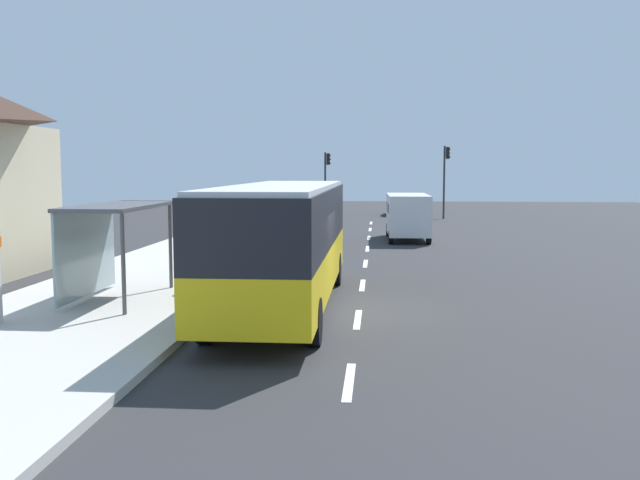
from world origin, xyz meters
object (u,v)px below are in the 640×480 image
traffic_light_far_side (327,174)px  recycling_bin_orange (201,275)px  traffic_light_near_side (446,171)px  white_van (408,213)px  sedan_near (399,205)px  recycling_bin_blue (207,271)px  bus_shelter (105,227)px  bus (283,238)px

traffic_light_far_side → recycling_bin_orange: bearing=-91.9°
recycling_bin_orange → traffic_light_near_side: bearing=73.2°
traffic_light_near_side → traffic_light_far_side: bearing=174.7°
white_van → sedan_near: size_ratio=1.17×
recycling_bin_blue → traffic_light_near_side: bearing=72.9°
sedan_near → traffic_light_near_side: traffic_light_near_side is taller
sedan_near → recycling_bin_orange: size_ratio=4.70×
white_van → sedan_near: (0.10, 19.21, -0.55)m
white_van → bus_shelter: (-8.61, -17.99, 0.75)m
white_van → sedan_near: 19.22m
recycling_bin_orange → bus: bearing=-28.7°
recycling_bin_blue → bus_shelter: size_ratio=0.24×
bus_shelter → traffic_light_near_side: bearing=70.4°
traffic_light_near_side → sedan_near: bearing=130.4°
traffic_light_far_side → bus_shelter: bearing=-95.5°
bus → white_van: (3.91, 18.06, -0.50)m
bus → traffic_light_far_side: bearing=92.3°
recycling_bin_orange → traffic_light_near_side: 33.70m
sedan_near → traffic_light_near_side: 5.60m
white_van → traffic_light_far_side: 17.20m
bus_shelter → traffic_light_far_side: bearing=84.5°
sedan_near → traffic_light_near_side: size_ratio=0.86×
traffic_light_far_side → bus_shelter: size_ratio=1.19×
recycling_bin_blue → traffic_light_far_side: traffic_light_far_side is taller
bus → sedan_near: size_ratio=2.47×
bus → sedan_near: bus is taller
recycling_bin_blue → traffic_light_near_side: (9.70, 31.46, 2.79)m
white_van → recycling_bin_blue: size_ratio=5.51×
bus → recycling_bin_orange: bus is taller
bus → recycling_bin_orange: bearing=151.3°
traffic_light_near_side → traffic_light_far_side: 8.64m
recycling_bin_orange → white_van: bearing=69.0°
traffic_light_near_side → traffic_light_far_side: size_ratio=1.09×
recycling_bin_orange → traffic_light_far_side: traffic_light_far_side is taller
bus → recycling_bin_blue: bearing=140.4°
bus → white_van: size_ratio=2.10×
traffic_light_near_side → recycling_bin_orange: bearing=-106.8°
white_van → recycling_bin_blue: (-6.40, -16.00, -0.69)m
white_van → recycling_bin_blue: 17.25m
bus → traffic_light_near_side: bearing=77.9°
white_van → bus_shelter: size_ratio=1.31×
white_van → recycling_bin_orange: size_ratio=5.51×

